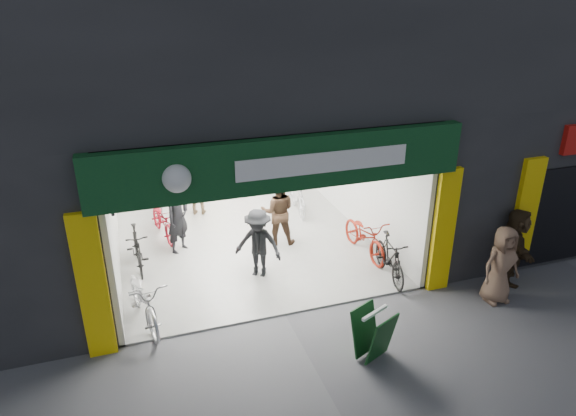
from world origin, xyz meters
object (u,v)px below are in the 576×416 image
bike_right_front (390,258)px  sandwich_board (373,333)px  bike_left_front (144,299)px  pedestrian_near (501,265)px

bike_right_front → sandwich_board: 2.63m
bike_left_front → bike_right_front: bearing=-10.7°
sandwich_board → bike_right_front: bearing=31.5°
bike_left_front → bike_right_front: bike_left_front is taller
bike_left_front → pedestrian_near: pedestrian_near is taller
bike_left_front → sandwich_board: size_ratio=2.18×
pedestrian_near → bike_right_front: bearing=138.1°
bike_left_front → bike_right_front: size_ratio=1.18×
pedestrian_near → sandwich_board: 3.19m
bike_left_front → bike_right_front: (5.00, -0.01, -0.01)m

